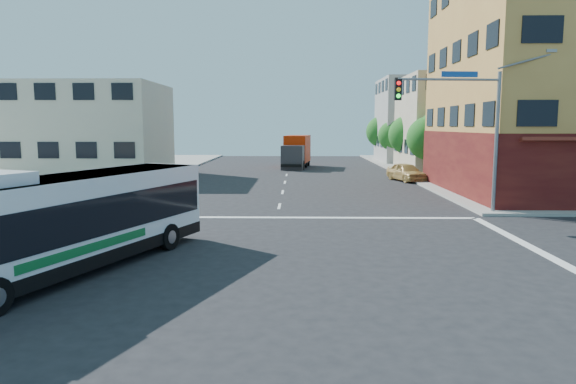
{
  "coord_description": "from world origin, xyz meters",
  "views": [
    {
      "loc": [
        1.01,
        -14.77,
        4.39
      ],
      "look_at": [
        0.62,
        5.25,
        1.8
      ],
      "focal_mm": 32.0,
      "sensor_mm": 36.0,
      "label": 1
    }
  ],
  "objects": [
    {
      "name": "signal_mast_ne",
      "position": [
        9.08,
        10.62,
        4.98
      ],
      "size": [
        7.91,
        1.13,
        8.07
      ],
      "color": "slate",
      "rests_on": "ground"
    },
    {
      "name": "street_tree_c",
      "position": [
        11.9,
        43.92,
        3.46
      ],
      "size": [
        3.4,
        3.4,
        5.29
      ],
      "color": "#382214",
      "rests_on": "ground"
    },
    {
      "name": "transit_bus",
      "position": [
        -5.81,
        0.1,
        1.58
      ],
      "size": [
        5.98,
        11.04,
        3.23
      ],
      "rotation": [
        0.0,
        0.0,
        -0.36
      ],
      "color": "black",
      "rests_on": "ground"
    },
    {
      "name": "building_east_far",
      "position": [
        16.98,
        47.98,
        5.01
      ],
      "size": [
        12.06,
        10.06,
        10.0
      ],
      "color": "#9D9D98",
      "rests_on": "ground"
    },
    {
      "name": "parked_car",
      "position": [
        9.65,
        26.16,
        0.73
      ],
      "size": [
        2.84,
        4.58,
        1.46
      ],
      "primitive_type": "imported",
      "rotation": [
        0.0,
        0.0,
        0.28
      ],
      "color": "tan",
      "rests_on": "ground"
    },
    {
      "name": "street_tree_a",
      "position": [
        11.9,
        27.92,
        3.59
      ],
      "size": [
        3.6,
        3.6,
        5.53
      ],
      "color": "#382214",
      "rests_on": "ground"
    },
    {
      "name": "box_truck",
      "position": [
        0.85,
        39.08,
        1.63
      ],
      "size": [
        3.11,
        7.7,
        3.37
      ],
      "rotation": [
        0.0,
        0.0,
        -0.13
      ],
      "color": "#29292E",
      "rests_on": "ground"
    },
    {
      "name": "street_tree_d",
      "position": [
        11.9,
        51.92,
        3.88
      ],
      "size": [
        4.0,
        4.0,
        6.03
      ],
      "color": "#382214",
      "rests_on": "ground"
    },
    {
      "name": "building_east_near",
      "position": [
        16.98,
        33.98,
        4.51
      ],
      "size": [
        12.06,
        10.06,
        9.0
      ],
      "color": "#C5B496",
      "rests_on": "ground"
    },
    {
      "name": "street_tree_b",
      "position": [
        11.9,
        35.92,
        3.75
      ],
      "size": [
        3.8,
        3.8,
        5.79
      ],
      "color": "#382214",
      "rests_on": "ground"
    },
    {
      "name": "ground",
      "position": [
        0.0,
        0.0,
        0.0
      ],
      "size": [
        120.0,
        120.0,
        0.0
      ],
      "primitive_type": "plane",
      "color": "black",
      "rests_on": "ground"
    },
    {
      "name": "building_west",
      "position": [
        -17.02,
        29.98,
        4.01
      ],
      "size": [
        12.06,
        10.06,
        8.0
      ],
      "color": "#BEB59E",
      "rests_on": "ground"
    }
  ]
}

